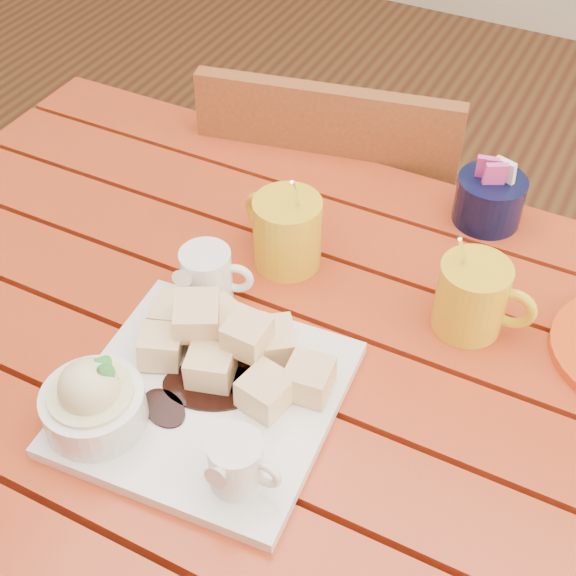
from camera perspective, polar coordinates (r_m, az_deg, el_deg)
The scene contains 7 objects.
table at distance 1.02m, azimuth -0.81°, elevation -8.20°, with size 1.20×0.79×0.75m.
dessert_plate at distance 0.87m, azimuth -7.55°, elevation -7.12°, with size 0.29×0.29×0.11m.
coffee_mug_left at distance 1.01m, azimuth -0.15°, elevation 4.12°, with size 0.12×0.09×0.15m.
coffee_mug_right at distance 0.95m, azimuth 13.08°, elevation -0.59°, with size 0.12×0.08×0.14m.
cream_pitcher at distance 0.97m, azimuth -5.74°, elevation 0.86°, with size 0.09×0.08×0.08m.
sugar_caddy at distance 1.12m, azimuth 14.13°, elevation 6.18°, with size 0.09×0.09×0.10m.
chair_far at distance 1.50m, azimuth 3.28°, elevation 3.37°, with size 0.48×0.48×0.86m.
Camera 1 is at (0.30, -0.55, 1.45)m, focal length 50.00 mm.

